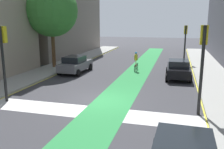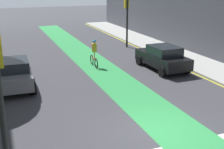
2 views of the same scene
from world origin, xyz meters
name	(u,v)px [view 2 (image 2 of 2)]	position (x,y,z in m)	size (l,w,h in m)	color
ground_plane	(154,131)	(0.00, 0.00, 0.00)	(120.00, 120.00, 0.00)	#38383D
bike_lane_paint	(174,127)	(0.87, 0.00, 0.00)	(2.40, 60.00, 0.01)	#2D8C47
traffic_signal_far_right	(127,12)	(5.21, 14.57, 2.99)	(0.35, 0.52, 4.27)	black
car_black_right_far	(163,57)	(4.59, 7.31, 0.80)	(2.13, 4.26, 1.57)	black
car_grey_left_far	(13,73)	(-4.67, 7.16, 0.80)	(2.11, 4.25, 1.57)	slate
cyclist_in_lane	(94,53)	(0.64, 9.50, 0.97)	(0.32, 1.73, 1.86)	black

